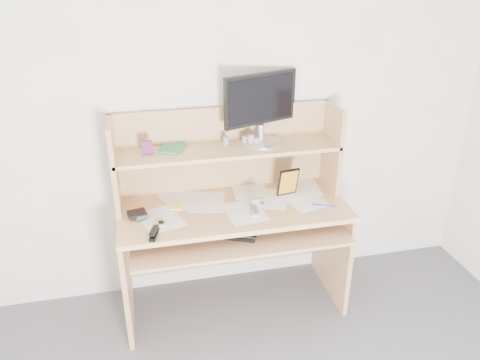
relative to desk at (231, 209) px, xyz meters
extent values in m
cube|color=white|center=(0.00, 0.24, 0.56)|extent=(3.60, 0.04, 2.50)
cube|color=tan|center=(0.00, -0.08, 0.04)|extent=(1.40, 0.60, 0.03)
cube|color=tan|center=(-0.68, -0.08, -0.33)|extent=(0.03, 0.56, 0.72)
cube|color=tan|center=(0.68, -0.08, -0.33)|extent=(0.03, 0.56, 0.72)
cube|color=tan|center=(0.00, 0.20, -0.36)|extent=(1.34, 0.02, 0.41)
cube|color=tan|center=(0.00, -0.20, -0.05)|extent=(1.28, 0.55, 0.02)
cube|color=tan|center=(0.00, 0.21, 0.33)|extent=(1.40, 0.02, 0.55)
cube|color=tan|center=(-0.68, 0.07, 0.33)|extent=(0.03, 0.30, 0.55)
cube|color=tan|center=(0.68, 0.07, 0.33)|extent=(0.03, 0.30, 0.55)
cube|color=tan|center=(0.00, 0.07, 0.38)|extent=(1.38, 0.30, 0.02)
cube|color=white|center=(0.00, -0.08, 0.06)|extent=(1.32, 0.54, 0.01)
cube|color=black|center=(-0.11, -0.19, -0.03)|extent=(0.47, 0.33, 0.02)
cube|color=black|center=(-0.11, -0.19, -0.02)|extent=(0.44, 0.31, 0.01)
cube|color=#ACACA7|center=(0.11, -0.17, 0.07)|extent=(0.07, 0.17, 0.02)
cube|color=#BCBCBF|center=(-0.45, -0.20, 0.07)|extent=(0.06, 0.09, 0.02)
cube|color=black|center=(-0.49, -0.31, 0.08)|extent=(0.07, 0.13, 0.04)
cube|color=black|center=(-0.58, -0.07, 0.07)|extent=(0.12, 0.10, 0.03)
cube|color=gold|center=(-0.34, -0.01, 0.06)|extent=(0.08, 0.08, 0.01)
cube|color=#AEAEB0|center=(0.15, -0.11, 0.09)|extent=(0.08, 0.03, 0.05)
cube|color=black|center=(0.37, -0.01, 0.15)|extent=(0.13, 0.04, 0.19)
cylinder|color=#182DB4|center=(0.55, -0.20, 0.07)|extent=(0.14, 0.07, 0.01)
cube|color=#A81816|center=(-0.48, 0.07, 0.43)|extent=(0.06, 0.02, 0.09)
cube|color=#2D7248|center=(-0.34, 0.12, 0.40)|extent=(0.20, 0.22, 0.02)
cylinder|color=black|center=(0.12, 0.11, 0.41)|extent=(0.04, 0.04, 0.06)
cylinder|color=white|center=(-0.01, 0.11, 0.42)|extent=(0.05, 0.05, 0.06)
cylinder|color=black|center=(0.18, 0.07, 0.41)|extent=(0.04, 0.04, 0.05)
cylinder|color=white|center=(0.15, 0.08, 0.42)|extent=(0.05, 0.05, 0.07)
cylinder|color=#B6B7BC|center=(0.22, 0.10, 0.39)|extent=(0.25, 0.25, 0.02)
cylinder|color=#B6B7BC|center=(0.22, 0.11, 0.45)|extent=(0.04, 0.04, 0.11)
cube|color=black|center=(0.22, 0.13, 0.67)|extent=(0.49, 0.20, 0.32)
cube|color=black|center=(0.22, 0.11, 0.67)|extent=(0.44, 0.16, 0.27)
camera|label=1|loc=(-0.52, -2.55, 1.43)|focal=35.00mm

